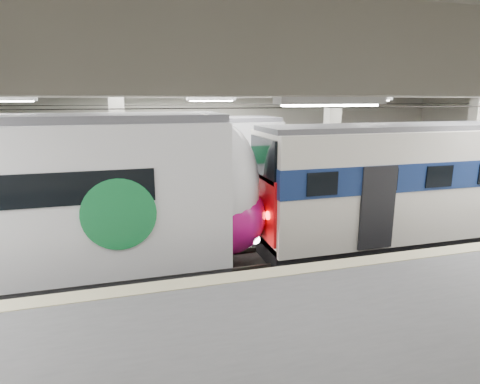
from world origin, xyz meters
name	(u,v)px	position (x,y,z in m)	size (l,w,h in m)	color
station_hall	(244,169)	(0.00, -1.74, 3.24)	(36.00, 24.00, 5.75)	black
modern_emu	(25,206)	(-5.40, 0.00, 2.25)	(14.25, 2.94, 4.57)	white
older_rer	(431,181)	(7.26, 0.00, 2.18)	(12.43, 2.75, 4.15)	silver
far_train	(124,169)	(-2.93, 5.50, 2.16)	(13.00, 2.79, 4.18)	white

